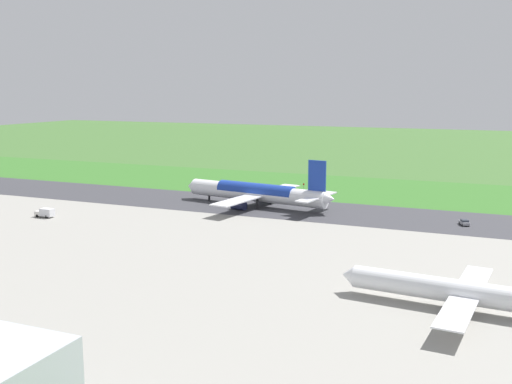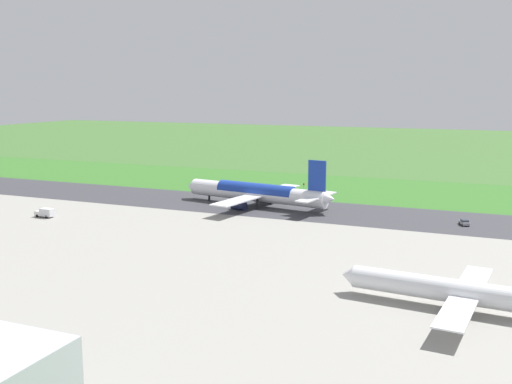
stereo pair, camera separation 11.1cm
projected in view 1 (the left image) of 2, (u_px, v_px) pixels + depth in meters
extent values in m
plane|color=#3D662D|center=(245.00, 205.00, 189.47)|extent=(800.00, 800.00, 0.00)
cube|color=#38383D|center=(245.00, 205.00, 189.47)|extent=(600.00, 31.15, 0.06)
cube|color=gray|center=(119.00, 260.00, 128.87)|extent=(440.00, 110.00, 0.05)
cube|color=#346B27|center=(282.00, 189.00, 220.40)|extent=(600.00, 80.00, 0.04)
cylinder|color=white|center=(256.00, 193.00, 187.26)|extent=(48.21, 12.80, 5.20)
cone|color=white|center=(192.00, 186.00, 200.57)|extent=(3.75, 5.36, 4.94)
cone|color=white|center=(329.00, 199.00, 174.00)|extent=(4.16, 4.92, 4.42)
cube|color=#19389E|center=(317.00, 176.00, 175.02)|extent=(5.61, 1.39, 9.00)
cube|color=white|center=(308.00, 200.00, 171.50)|extent=(5.39, 9.52, 0.36)
cube|color=white|center=(325.00, 194.00, 180.69)|extent=(5.39, 9.52, 0.36)
cube|color=white|center=(239.00, 200.00, 177.61)|extent=(9.44, 22.68, 0.35)
cube|color=white|center=(276.00, 190.00, 195.99)|extent=(9.44, 22.68, 0.35)
cylinder|color=#23284C|center=(239.00, 205.00, 182.26)|extent=(4.89, 3.48, 2.80)
cylinder|color=#23284C|center=(264.00, 198.00, 194.80)|extent=(4.89, 3.48, 2.80)
cylinder|color=black|center=(209.00, 195.00, 197.20)|extent=(0.70, 0.70, 3.42)
cylinder|color=black|center=(257.00, 204.00, 182.77)|extent=(0.70, 0.70, 3.42)
cylinder|color=black|center=(271.00, 200.00, 189.46)|extent=(0.70, 0.70, 3.42)
cylinder|color=#19389E|center=(256.00, 191.00, 187.17)|extent=(26.90, 9.38, 5.23)
cylinder|color=white|center=(461.00, 292.00, 98.92)|extent=(37.03, 7.17, 3.99)
cone|color=white|center=(349.00, 275.00, 107.90)|extent=(2.62, 3.98, 3.79)
cube|color=white|center=(457.00, 311.00, 91.26)|extent=(6.05, 17.21, 0.27)
cube|color=white|center=(474.00, 280.00, 105.97)|extent=(6.05, 17.21, 0.27)
cylinder|color=black|center=(460.00, 307.00, 99.36)|extent=(0.61, 0.61, 1.23)
cube|color=silver|center=(40.00, 213.00, 172.04)|extent=(2.21, 2.21, 1.30)
cube|color=silver|center=(47.00, 212.00, 170.88)|extent=(3.81, 2.32, 2.20)
cylinder|color=black|center=(37.00, 216.00, 171.25)|extent=(0.90, 0.31, 0.90)
cylinder|color=black|center=(42.00, 215.00, 173.06)|extent=(0.90, 0.31, 0.90)
cylinder|color=black|center=(47.00, 217.00, 169.93)|extent=(0.90, 0.31, 0.90)
cylinder|color=black|center=(51.00, 216.00, 171.74)|extent=(0.90, 0.31, 0.90)
cube|color=gray|center=(464.00, 223.00, 161.46)|extent=(3.21, 4.57, 0.75)
cube|color=#2D333D|center=(465.00, 221.00, 161.15)|extent=(2.39, 2.67, 0.55)
cylinder|color=black|center=(459.00, 223.00, 162.92)|extent=(0.44, 0.68, 0.64)
cylinder|color=black|center=(466.00, 223.00, 162.88)|extent=(0.44, 0.68, 0.64)
cylinder|color=black|center=(463.00, 225.00, 160.16)|extent=(0.44, 0.68, 0.64)
cylinder|color=black|center=(469.00, 225.00, 160.12)|extent=(0.44, 0.68, 0.64)
cylinder|color=slate|center=(304.00, 188.00, 214.88)|extent=(0.10, 0.10, 2.28)
cube|color=red|center=(304.00, 184.00, 214.65)|extent=(0.60, 0.04, 0.60)
cone|color=orange|center=(297.00, 189.00, 217.95)|extent=(0.40, 0.40, 0.55)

